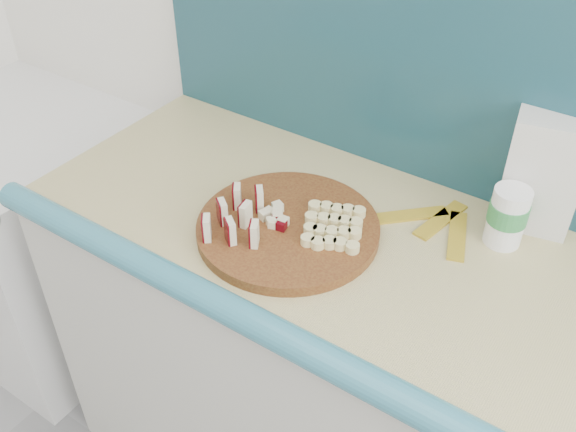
# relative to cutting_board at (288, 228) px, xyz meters

# --- Properties ---
(porcelain_fixture) EXTENTS (0.70, 0.72, 0.84)m
(porcelain_fixture) POSITION_rel_cutting_board_xyz_m (-1.04, 0.06, -0.52)
(porcelain_fixture) COLOR white
(porcelain_fixture) RESTS_ON ground
(cutting_board) EXTENTS (0.50, 0.50, 0.02)m
(cutting_board) POSITION_rel_cutting_board_xyz_m (0.00, 0.00, 0.00)
(cutting_board) COLOR #451C0E
(cutting_board) RESTS_ON kitchen_counter
(apple_wedges) EXTENTS (0.13, 0.17, 0.05)m
(apple_wedges) POSITION_rel_cutting_board_xyz_m (-0.08, -0.06, 0.04)
(apple_wedges) COLOR beige
(apple_wedges) RESTS_ON cutting_board
(apple_chunks) EXTENTS (0.06, 0.07, 0.02)m
(apple_chunks) POSITION_rel_cutting_board_xyz_m (-0.02, -0.01, 0.02)
(apple_chunks) COLOR beige
(apple_chunks) RESTS_ON cutting_board
(banana_slices) EXTENTS (0.16, 0.17, 0.02)m
(banana_slices) POSITION_rel_cutting_board_xyz_m (0.08, 0.04, 0.02)
(banana_slices) COLOR #E5D68C
(banana_slices) RESTS_ON cutting_board
(flour_bag) EXTENTS (0.16, 0.13, 0.25)m
(flour_bag) POSITION_rel_cutting_board_xyz_m (0.40, 0.32, 0.11)
(flour_bag) COLOR silver
(flour_bag) RESTS_ON kitchen_counter
(canister) EXTENTS (0.08, 0.08, 0.13)m
(canister) POSITION_rel_cutting_board_xyz_m (0.37, 0.22, 0.05)
(canister) COLOR white
(canister) RESTS_ON kitchen_counter
(banana_peel) EXTENTS (0.22, 0.19, 0.01)m
(banana_peel) POSITION_rel_cutting_board_xyz_m (0.24, 0.20, -0.01)
(banana_peel) COLOR gold
(banana_peel) RESTS_ON kitchen_counter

